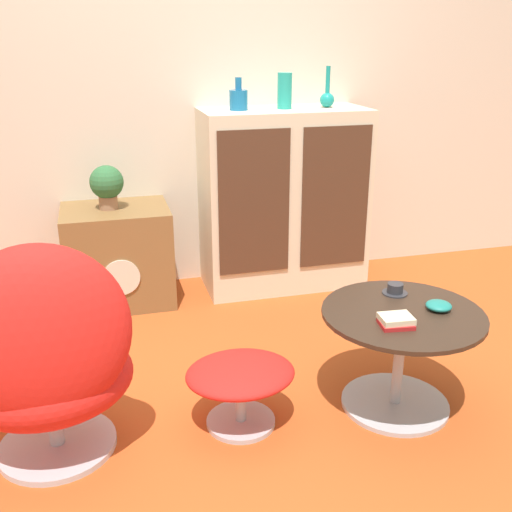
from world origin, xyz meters
TOP-DOWN VIEW (x-y plane):
  - ground_plane at (0.00, 0.00)m, footprint 12.00×12.00m
  - wall_back at (0.00, 1.54)m, footprint 6.40×0.06m
  - sideboard at (0.51, 1.29)m, footprint 0.98×0.46m
  - tv_console at (-0.50, 1.28)m, footprint 0.60×0.48m
  - egg_chair at (-0.81, -0.11)m, footprint 0.64×0.59m
  - ottoman at (-0.10, -0.09)m, footprint 0.44×0.37m
  - coffee_table at (0.57, -0.14)m, footprint 0.66×0.66m
  - vase_leftmost at (0.24, 1.29)m, footprint 0.10×0.10m
  - vase_inner_left at (0.51, 1.29)m, footprint 0.08×0.08m
  - vase_inner_right at (0.77, 1.29)m, footprint 0.08×0.08m
  - potted_plant at (-0.53, 1.28)m, footprint 0.19×0.19m
  - teacup at (0.62, 0.04)m, footprint 0.11×0.11m
  - book_stack at (0.48, -0.24)m, footprint 0.14×0.12m
  - bowl at (0.72, -0.16)m, footprint 0.10×0.10m

SIDE VIEW (x-z plane):
  - ground_plane at x=0.00m, z-range 0.00..0.00m
  - ottoman at x=-0.10m, z-range 0.07..0.35m
  - coffee_table at x=0.57m, z-range 0.06..0.50m
  - tv_console at x=-0.50m, z-range 0.00..0.57m
  - egg_chair at x=-0.81m, z-range -0.02..0.86m
  - bowl at x=0.72m, z-range 0.44..0.48m
  - teacup at x=0.62m, z-range 0.44..0.48m
  - book_stack at x=0.48m, z-range 0.44..0.48m
  - sideboard at x=0.51m, z-range 0.00..1.09m
  - potted_plant at x=-0.53m, z-range 0.59..0.83m
  - vase_inner_right at x=0.77m, z-range 1.03..1.27m
  - vase_leftmost at x=0.24m, z-range 1.06..1.24m
  - vase_inner_left at x=0.51m, z-range 1.09..1.29m
  - wall_back at x=0.00m, z-range 0.00..2.60m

